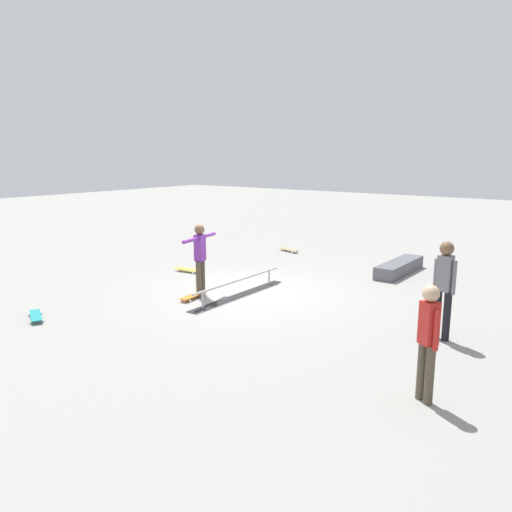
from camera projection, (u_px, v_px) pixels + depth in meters
name	position (u px, v px, depth m)	size (l,w,h in m)	color
ground_plane	(246.00, 292.00, 11.98)	(60.00, 60.00, 0.00)	gray
grind_rail	(239.00, 289.00, 11.61)	(3.25, 0.27, 0.40)	black
skate_ledge	(399.00, 267.00, 13.79)	(2.31, 0.53, 0.34)	#595960
skater_main	(200.00, 255.00, 11.39)	(1.33, 0.36, 1.67)	brown
skateboard_main	(193.00, 295.00, 11.40)	(0.82, 0.33, 0.09)	orange
bystander_red_shirt	(428.00, 337.00, 6.51)	(0.27, 0.34, 1.59)	brown
bystander_grey_shirt	(444.00, 285.00, 8.72)	(0.24, 0.40, 1.76)	black
loose_skateboard_yellow	(187.00, 270.00, 13.95)	(0.34, 0.82, 0.09)	yellow
loose_skateboard_natural	(289.00, 250.00, 16.86)	(0.40, 0.82, 0.09)	tan
loose_skateboard_teal	(36.00, 316.00, 9.99)	(0.54, 0.80, 0.09)	teal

